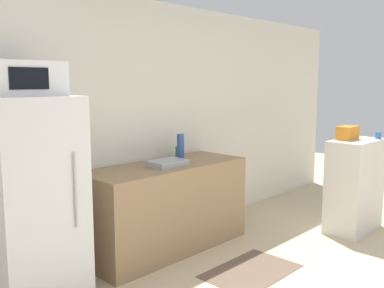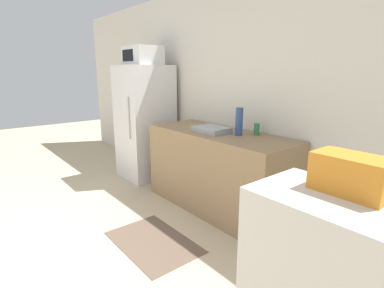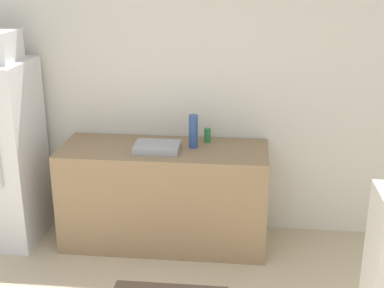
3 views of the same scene
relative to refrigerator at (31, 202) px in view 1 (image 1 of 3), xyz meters
name	(u,v)px [view 1 (image 1 of 3)]	position (x,y,z in m)	size (l,w,h in m)	color
wall_back	(129,125)	(1.31, 0.44, 0.48)	(8.00, 0.06, 2.60)	silver
refrigerator	(31,202)	(0.00, 0.00, 0.00)	(0.68, 0.70, 1.64)	silver
microwave	(24,79)	(0.00, 0.00, 0.95)	(0.52, 0.40, 0.26)	white
counter	(167,207)	(1.48, 0.06, -0.37)	(1.80, 0.68, 0.90)	#937551
sink_basin	(167,163)	(1.44, 0.00, 0.11)	(0.38, 0.27, 0.06)	#9EA3A8
bottle_tall	(181,147)	(1.74, 0.11, 0.23)	(0.08, 0.08, 0.29)	#2D4C8C
bottle_short	(178,152)	(1.85, 0.26, 0.14)	(0.06, 0.06, 0.13)	#2D7F42
shelf_cabinet	(354,186)	(3.40, -1.11, -0.28)	(0.76, 0.41, 1.08)	silver
basket	(348,133)	(3.34, -1.02, 0.34)	(0.28, 0.17, 0.16)	orange
jar	(378,136)	(3.65, -1.25, 0.30)	(0.07, 0.07, 0.08)	#336BB2
kitchen_rug	(251,271)	(1.64, -0.92, -0.81)	(0.90, 0.59, 0.01)	brown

